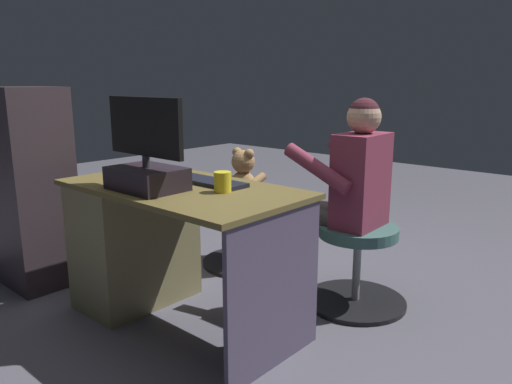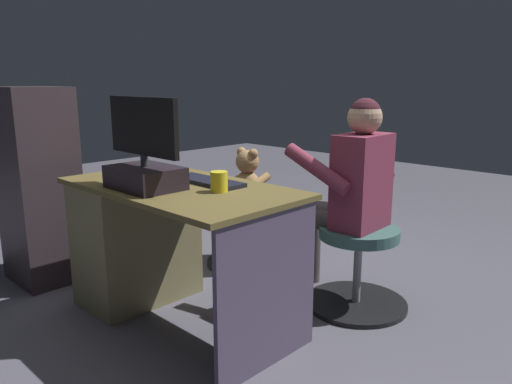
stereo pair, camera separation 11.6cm
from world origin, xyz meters
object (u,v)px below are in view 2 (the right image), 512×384
object	(u,v)px
keyboard	(207,181)
cup	(219,182)
teddy_bear	(249,176)
tv_remote	(130,178)
person	(347,187)
visitor_chair	(358,263)
office_chair_teddy	(248,228)
monitor	(145,163)
desk	(146,237)
computer_mouse	(171,171)

from	to	relation	value
keyboard	cup	world-z (taller)	cup
keyboard	teddy_bear	distance (m)	0.81
tv_remote	person	distance (m)	1.14
tv_remote	visitor_chair	xyz separation A→B (m)	(-0.82, -0.87, -0.48)
tv_remote	office_chair_teddy	world-z (taller)	tv_remote
teddy_bear	office_chair_teddy	bearing A→B (deg)	90.00
monitor	visitor_chair	bearing A→B (deg)	-122.78
visitor_chair	office_chair_teddy	bearing A→B (deg)	-2.20
tv_remote	person	bearing A→B (deg)	-154.19
cup	teddy_bear	distance (m)	0.99
office_chair_teddy	person	bearing A→B (deg)	177.80
monitor	teddy_bear	size ratio (longest dim) A/B	1.49
desk	teddy_bear	xyz separation A→B (m)	(0.03, -0.82, 0.22)
computer_mouse	desk	bearing A→B (deg)	67.89
computer_mouse	office_chair_teddy	size ratio (longest dim) A/B	0.17
monitor	visitor_chair	size ratio (longest dim) A/B	0.91
computer_mouse	tv_remote	world-z (taller)	computer_mouse
office_chair_teddy	monitor	bearing A→B (deg)	106.47
monitor	person	size ratio (longest dim) A/B	0.45
keyboard	cup	bearing A→B (deg)	154.67
keyboard	computer_mouse	bearing A→B (deg)	-2.06
visitor_chair	person	world-z (taller)	person
computer_mouse	cup	size ratio (longest dim) A/B	1.02
cup	office_chair_teddy	xyz separation A→B (m)	(0.58, -0.77, -0.52)
monitor	tv_remote	world-z (taller)	monitor
desk	computer_mouse	distance (m)	0.38
monitor	office_chair_teddy	distance (m)	1.16
cup	person	size ratio (longest dim) A/B	0.08
teddy_bear	monitor	bearing A→B (deg)	106.29
cup	keyboard	bearing A→B (deg)	-25.33
tv_remote	teddy_bear	size ratio (longest dim) A/B	0.44
computer_mouse	teddy_bear	size ratio (longest dim) A/B	0.28
desk	computer_mouse	size ratio (longest dim) A/B	12.77
monitor	visitor_chair	distance (m)	1.25
person	computer_mouse	bearing A→B (deg)	42.04
keyboard	visitor_chair	size ratio (longest dim) A/B	0.76
computer_mouse	person	xyz separation A→B (m)	(-0.71, -0.64, -0.08)
keyboard	person	size ratio (longest dim) A/B	0.37
computer_mouse	tv_remote	distance (m)	0.24
computer_mouse	person	size ratio (longest dim) A/B	0.08
keyboard	cup	distance (m)	0.21
computer_mouse	tv_remote	size ratio (longest dim) A/B	0.64
computer_mouse	visitor_chair	size ratio (longest dim) A/B	0.17
desk	teddy_bear	size ratio (longest dim) A/B	3.60
cup	tv_remote	bearing A→B (deg)	14.43
tv_remote	office_chair_teddy	size ratio (longest dim) A/B	0.27
tv_remote	visitor_chair	size ratio (longest dim) A/B	0.27
cup	office_chair_teddy	bearing A→B (deg)	-52.65
computer_mouse	visitor_chair	distance (m)	1.13
cup	office_chair_teddy	world-z (taller)	cup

